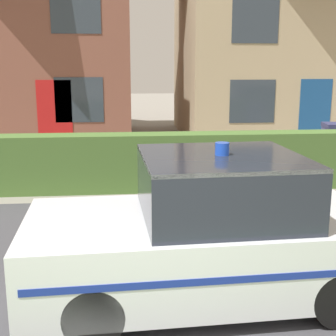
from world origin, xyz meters
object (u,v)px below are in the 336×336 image
(police_car, at_px, (207,233))
(house_right, at_px, (291,27))
(wheelie_bin, at_px, (334,147))
(house_left, at_px, (29,18))

(police_car, distance_m, house_right, 13.58)
(police_car, relative_size, wheelie_bin, 3.34)
(police_car, bearing_deg, house_right, -115.53)
(house_right, bearing_deg, house_left, -179.50)
(house_left, height_order, house_right, house_left)
(house_right, xyz_separation_m, wheelie_bin, (-1.00, -6.25, -3.25))
(house_left, height_order, wheelie_bin, house_left)
(house_left, distance_m, house_right, 9.17)
(police_car, distance_m, house_left, 13.16)
(house_left, distance_m, wheelie_bin, 10.81)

